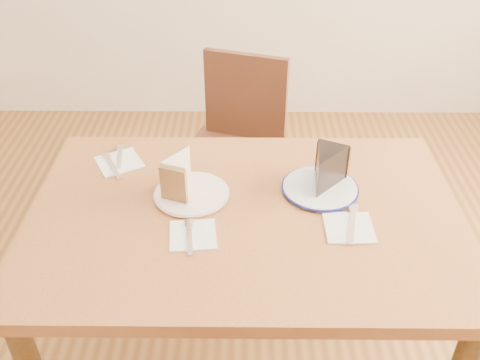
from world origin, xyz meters
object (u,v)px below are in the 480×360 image
(table, at_px, (246,238))
(plate_cream, at_px, (192,194))
(carrot_cake, at_px, (183,174))
(chocolate_cake, at_px, (325,171))
(chair_far, at_px, (236,150))
(plate_navy, at_px, (320,188))

(table, bearing_deg, plate_cream, 155.10)
(carrot_cake, relative_size, chocolate_cake, 0.80)
(chair_far, xyz_separation_m, carrot_cake, (-0.14, -0.67, 0.34))
(table, bearing_deg, plate_navy, 25.56)
(plate_cream, distance_m, carrot_cake, 0.06)
(carrot_cake, height_order, chocolate_cake, carrot_cake)
(chocolate_cake, bearing_deg, carrot_cake, 27.67)
(plate_navy, distance_m, carrot_cake, 0.40)
(plate_navy, bearing_deg, plate_cream, -175.18)
(plate_cream, height_order, carrot_cake, carrot_cake)
(plate_navy, height_order, carrot_cake, carrot_cake)
(chair_far, relative_size, carrot_cake, 7.97)
(plate_cream, bearing_deg, table, -24.90)
(chair_far, bearing_deg, carrot_cake, 95.95)
(table, relative_size, chair_far, 1.41)
(table, distance_m, plate_cream, 0.20)
(plate_cream, xyz_separation_m, carrot_cake, (-0.02, 0.02, 0.06))
(table, relative_size, plate_navy, 5.57)
(plate_cream, bearing_deg, chair_far, 80.51)
(plate_navy, bearing_deg, carrot_cake, -177.93)
(carrot_cake, distance_m, chocolate_cake, 0.41)
(plate_cream, height_order, chocolate_cake, chocolate_cake)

